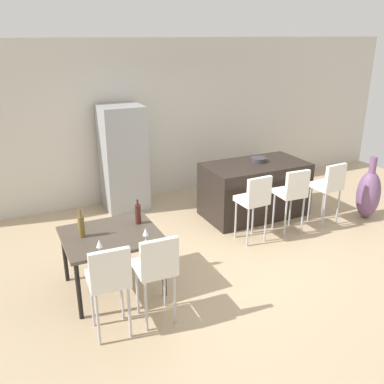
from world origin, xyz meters
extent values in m
plane|color=tan|center=(0.00, 0.00, 0.00)|extent=(10.00, 10.00, 0.00)
cube|color=beige|center=(0.00, 2.64, 1.45)|extent=(10.00, 0.12, 2.90)
cube|color=black|center=(0.79, 0.95, 0.46)|extent=(1.73, 0.94, 0.92)
cube|color=white|center=(0.20, 0.16, 0.65)|extent=(0.42, 0.42, 0.08)
cube|color=white|center=(0.21, -0.01, 0.87)|extent=(0.40, 0.08, 0.36)
cylinder|color=#B2B2B7|center=(0.03, 0.31, 0.30)|extent=(0.03, 0.03, 0.61)
cylinder|color=#B2B2B7|center=(0.35, 0.33, 0.30)|extent=(0.03, 0.03, 0.61)
cylinder|color=#B2B2B7|center=(0.05, -0.01, 0.30)|extent=(0.03, 0.03, 0.61)
cylinder|color=#B2B2B7|center=(0.37, 0.01, 0.30)|extent=(0.03, 0.03, 0.61)
cube|color=white|center=(0.90, 0.16, 0.65)|extent=(0.42, 0.42, 0.08)
cube|color=white|center=(0.89, -0.01, 0.87)|extent=(0.40, 0.08, 0.36)
cylinder|color=#B2B2B7|center=(0.75, 0.33, 0.30)|extent=(0.03, 0.03, 0.61)
cylinder|color=#B2B2B7|center=(1.07, 0.31, 0.30)|extent=(0.03, 0.03, 0.61)
cylinder|color=#B2B2B7|center=(0.73, 0.01, 0.30)|extent=(0.03, 0.03, 0.61)
cylinder|color=#B2B2B7|center=(1.05, -0.01, 0.30)|extent=(0.03, 0.03, 0.61)
cube|color=white|center=(1.63, 0.16, 0.65)|extent=(0.43, 0.43, 0.08)
cube|color=white|center=(1.64, -0.01, 0.87)|extent=(0.40, 0.09, 0.36)
cylinder|color=#B2B2B7|center=(1.46, 0.31, 0.30)|extent=(0.03, 0.03, 0.61)
cylinder|color=#B2B2B7|center=(1.78, 0.33, 0.30)|extent=(0.03, 0.03, 0.61)
cylinder|color=#B2B2B7|center=(1.48, -0.01, 0.30)|extent=(0.03, 0.03, 0.61)
cylinder|color=#B2B2B7|center=(1.80, 0.01, 0.30)|extent=(0.03, 0.03, 0.61)
cube|color=#4C4238|center=(-2.03, -0.22, 0.72)|extent=(1.12, 0.97, 0.04)
cylinder|color=black|center=(-2.52, 0.21, 0.35)|extent=(0.05, 0.05, 0.70)
cylinder|color=black|center=(-1.53, 0.21, 0.35)|extent=(0.05, 0.05, 0.70)
cylinder|color=black|center=(-2.52, -0.64, 0.35)|extent=(0.05, 0.05, 0.70)
cylinder|color=black|center=(-1.53, -0.64, 0.35)|extent=(0.05, 0.05, 0.70)
cube|color=white|center=(-2.28, -1.00, 0.65)|extent=(0.42, 0.42, 0.08)
cube|color=white|center=(-2.29, -1.17, 0.87)|extent=(0.40, 0.08, 0.36)
cylinder|color=#B2B2B7|center=(-2.43, -0.83, 0.30)|extent=(0.03, 0.03, 0.61)
cylinder|color=#B2B2B7|center=(-2.11, -0.85, 0.30)|extent=(0.03, 0.03, 0.61)
cylinder|color=#B2B2B7|center=(-2.45, -1.15, 0.30)|extent=(0.03, 0.03, 0.61)
cylinder|color=#B2B2B7|center=(-2.13, -1.17, 0.30)|extent=(0.03, 0.03, 0.61)
cube|color=white|center=(-1.78, -1.00, 0.65)|extent=(0.42, 0.42, 0.08)
cube|color=white|center=(-1.78, -1.17, 0.87)|extent=(0.40, 0.08, 0.36)
cylinder|color=#B2B2B7|center=(-1.93, -0.84, 0.30)|extent=(0.03, 0.03, 0.61)
cylinder|color=#B2B2B7|center=(-1.61, -0.85, 0.30)|extent=(0.03, 0.03, 0.61)
cylinder|color=#B2B2B7|center=(-1.94, -1.16, 0.30)|extent=(0.03, 0.03, 0.61)
cylinder|color=#B2B2B7|center=(-1.62, -1.17, 0.30)|extent=(0.03, 0.03, 0.61)
cylinder|color=brown|center=(-2.34, -0.14, 0.87)|extent=(0.08, 0.08, 0.26)
cylinder|color=brown|center=(-2.34, -0.14, 1.05)|extent=(0.03, 0.03, 0.09)
cylinder|color=#471E19|center=(-1.63, -0.08, 0.86)|extent=(0.07, 0.07, 0.25)
cylinder|color=#471E19|center=(-1.63, -0.08, 1.02)|extent=(0.03, 0.03, 0.07)
cylinder|color=silver|center=(-1.72, -0.59, 0.74)|extent=(0.06, 0.06, 0.00)
cylinder|color=silver|center=(-1.72, -0.59, 0.78)|extent=(0.01, 0.01, 0.08)
cone|color=silver|center=(-1.72, -0.59, 0.87)|extent=(0.07, 0.07, 0.09)
cylinder|color=silver|center=(-2.26, -0.64, 0.74)|extent=(0.06, 0.06, 0.00)
cylinder|color=silver|center=(-2.26, -0.64, 0.78)|extent=(0.01, 0.01, 0.08)
cone|color=silver|center=(-2.26, -0.64, 0.87)|extent=(0.07, 0.07, 0.09)
cube|color=#939699|center=(-1.13, 2.20, 0.92)|extent=(0.72, 0.68, 1.84)
cylinder|color=#333338|center=(0.89, 1.02, 0.96)|extent=(0.26, 0.26, 0.07)
ellipsoid|color=#704C75|center=(2.45, 0.00, 0.41)|extent=(0.38, 0.38, 0.83)
cylinder|color=#704C75|center=(2.45, 0.00, 0.94)|extent=(0.12, 0.12, 0.27)
cylinder|color=beige|center=(1.87, 2.19, 0.11)|extent=(0.24, 0.24, 0.22)
sphere|color=#2D6B33|center=(1.87, 2.19, 0.38)|extent=(0.35, 0.35, 0.35)
camera|label=1|loc=(-3.09, -4.64, 2.95)|focal=39.19mm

